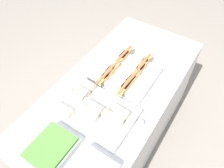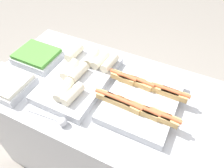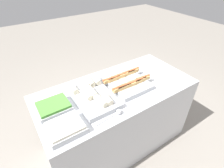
{
  "view_description": "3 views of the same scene",
  "coord_description": "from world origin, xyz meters",
  "px_view_note": "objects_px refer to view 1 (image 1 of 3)",
  "views": [
    {
      "loc": [
        -0.89,
        -0.54,
        2.12
      ],
      "look_at": [
        -0.06,
        0.0,
        0.94
      ],
      "focal_mm": 35.0,
      "sensor_mm": 36.0,
      "label": 1
    },
    {
      "loc": [
        0.31,
        -0.76,
        1.83
      ],
      "look_at": [
        -0.06,
        0.0,
        0.94
      ],
      "focal_mm": 35.0,
      "sensor_mm": 36.0,
      "label": 2
    },
    {
      "loc": [
        -0.83,
        -1.16,
        1.96
      ],
      "look_at": [
        -0.06,
        0.0,
        0.94
      ],
      "focal_mm": 28.0,
      "sensor_mm": 36.0,
      "label": 3
    }
  ],
  "objects_px": {
    "tray_hotdogs": "(125,72)",
    "tray_side_back": "(51,149)",
    "tray_wraps": "(93,108)",
    "serving_spoon_near": "(139,125)"
  },
  "relations": [
    {
      "from": "tray_hotdogs",
      "to": "tray_side_back",
      "type": "height_order",
      "value": "tray_hotdogs"
    },
    {
      "from": "tray_hotdogs",
      "to": "tray_wraps",
      "type": "distance_m",
      "value": 0.4
    },
    {
      "from": "tray_hotdogs",
      "to": "tray_wraps",
      "type": "height_order",
      "value": "tray_wraps"
    },
    {
      "from": "tray_hotdogs",
      "to": "serving_spoon_near",
      "type": "distance_m",
      "value": 0.45
    },
    {
      "from": "tray_side_back",
      "to": "serving_spoon_near",
      "type": "xyz_separation_m",
      "value": [
        0.43,
        -0.35,
        -0.01
      ]
    },
    {
      "from": "serving_spoon_near",
      "to": "tray_wraps",
      "type": "bearing_deg",
      "value": 102.14
    },
    {
      "from": "tray_wraps",
      "to": "tray_side_back",
      "type": "bearing_deg",
      "value": 174.36
    },
    {
      "from": "tray_side_back",
      "to": "serving_spoon_near",
      "type": "height_order",
      "value": "tray_side_back"
    },
    {
      "from": "tray_hotdogs",
      "to": "serving_spoon_near",
      "type": "height_order",
      "value": "tray_hotdogs"
    },
    {
      "from": "tray_hotdogs",
      "to": "tray_wraps",
      "type": "bearing_deg",
      "value": 178.11
    }
  ]
}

